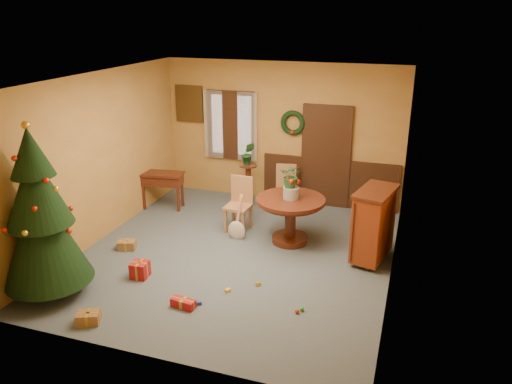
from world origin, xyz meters
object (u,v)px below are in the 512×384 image
at_px(writing_desk, 162,182).
at_px(chair_near, 240,202).
at_px(dining_table, 291,212).
at_px(christmas_tree, 40,216).
at_px(sideboard, 373,223).

bearing_deg(writing_desk, chair_near, -14.51).
xyz_separation_m(dining_table, christmas_tree, (-2.84, -2.71, 0.63)).
height_order(chair_near, writing_desk, chair_near).
bearing_deg(writing_desk, dining_table, -14.25).
bearing_deg(sideboard, christmas_tree, -149.87).
distance_m(dining_table, writing_desk, 2.97).
distance_m(chair_near, writing_desk, 1.91).
distance_m(dining_table, christmas_tree, 3.98).
relative_size(christmas_tree, writing_desk, 2.77).
bearing_deg(dining_table, chair_near, 166.22).
distance_m(chair_near, christmas_tree, 3.54).
relative_size(dining_table, sideboard, 0.98).
xyz_separation_m(christmas_tree, writing_desk, (-0.03, 3.44, -0.63)).
relative_size(writing_desk, sideboard, 0.75).
bearing_deg(christmas_tree, writing_desk, 90.52).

